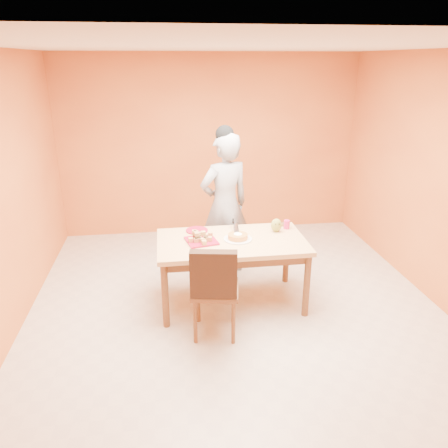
{
  "coord_description": "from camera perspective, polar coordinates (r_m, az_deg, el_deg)",
  "views": [
    {
      "loc": [
        -0.72,
        -4.09,
        2.59
      ],
      "look_at": [
        -0.09,
        0.3,
        0.91
      ],
      "focal_mm": 35.0,
      "sensor_mm": 36.0,
      "label": 1
    }
  ],
  "objects": [
    {
      "name": "floor",
      "position": [
        4.89,
        1.62,
        -11.27
      ],
      "size": [
        5.0,
        5.0,
        0.0
      ],
      "primitive_type": "plane",
      "color": "beige",
      "rests_on": "ground"
    },
    {
      "name": "ceiling",
      "position": [
        4.15,
        2.02,
        22.24
      ],
      "size": [
        5.0,
        5.0,
        0.0
      ],
      "primitive_type": "plane",
      "rotation": [
        3.14,
        0.0,
        0.0
      ],
      "color": "silver",
      "rests_on": "wall_back"
    },
    {
      "name": "wall_back",
      "position": [
        6.74,
        -1.87,
        10.1
      ],
      "size": [
        4.5,
        0.0,
        4.5
      ],
      "primitive_type": "plane",
      "rotation": [
        1.57,
        0.0,
        0.0
      ],
      "color": "orange",
      "rests_on": "floor"
    },
    {
      "name": "wall_right",
      "position": [
        5.2,
        27.13,
        4.63
      ],
      "size": [
        0.0,
        5.0,
        5.0
      ],
      "primitive_type": "plane",
      "rotation": [
        1.57,
        0.0,
        -1.57
      ],
      "color": "orange",
      "rests_on": "floor"
    },
    {
      "name": "dining_table",
      "position": [
        4.75,
        1.01,
        -3.15
      ],
      "size": [
        1.6,
        0.9,
        0.76
      ],
      "color": "tan",
      "rests_on": "floor"
    },
    {
      "name": "dining_chair",
      "position": [
        4.27,
        -1.15,
        -8.36
      ],
      "size": [
        0.53,
        0.6,
        0.99
      ],
      "rotation": [
        0.0,
        0.0,
        -0.17
      ],
      "color": "brown",
      "rests_on": "floor"
    },
    {
      "name": "pastry_pile",
      "position": [
        4.66,
        -2.98,
        -1.59
      ],
      "size": [
        0.28,
        0.28,
        0.09
      ],
      "primitive_type": null,
      "color": "tan",
      "rests_on": "pastry_platter"
    },
    {
      "name": "person",
      "position": [
        5.39,
        0.09,
        2.45
      ],
      "size": [
        0.76,
        0.63,
        1.8
      ],
      "primitive_type": "imported",
      "rotation": [
        0.0,
        0.0,
        3.5
      ],
      "color": "gray",
      "rests_on": "floor"
    },
    {
      "name": "pastry_platter",
      "position": [
        4.68,
        -2.97,
        -2.21
      ],
      "size": [
        0.37,
        0.37,
        0.02
      ],
      "primitive_type": "cube",
      "rotation": [
        0.0,
        0.0,
        0.2
      ],
      "color": "maroon",
      "rests_on": "dining_table"
    },
    {
      "name": "red_dinner_plate",
      "position": [
        4.97,
        -3.57,
        -0.84
      ],
      "size": [
        0.26,
        0.26,
        0.01
      ],
      "primitive_type": "cylinder",
      "rotation": [
        0.0,
        0.0,
        -0.04
      ],
      "color": "maroon",
      "rests_on": "dining_table"
    },
    {
      "name": "white_cake_plate",
      "position": [
        4.73,
        1.82,
        -1.98
      ],
      "size": [
        0.32,
        0.32,
        0.01
      ],
      "primitive_type": "cylinder",
      "rotation": [
        0.0,
        0.0,
        0.05
      ],
      "color": "silver",
      "rests_on": "dining_table"
    },
    {
      "name": "sponge_cake",
      "position": [
        4.71,
        1.82,
        -1.64
      ],
      "size": [
        0.27,
        0.27,
        0.05
      ],
      "primitive_type": "cylinder",
      "rotation": [
        0.0,
        0.0,
        0.32
      ],
      "color": "gold",
      "rests_on": "white_cake_plate"
    },
    {
      "name": "cake_server",
      "position": [
        4.87,
        1.58,
        -0.49
      ],
      "size": [
        0.09,
        0.29,
        0.01
      ],
      "primitive_type": "cube",
      "rotation": [
        0.0,
        0.0,
        -0.13
      ],
      "color": "white",
      "rests_on": "sponge_cake"
    },
    {
      "name": "egg_ornament",
      "position": [
        4.95,
        6.85,
        -0.16
      ],
      "size": [
        0.14,
        0.12,
        0.15
      ],
      "primitive_type": "ellipsoid",
      "rotation": [
        0.0,
        0.0,
        -0.16
      ],
      "color": "olive",
      "rests_on": "dining_table"
    },
    {
      "name": "magenta_glass",
      "position": [
        5.07,
        8.19,
        -0.06
      ],
      "size": [
        0.07,
        0.07,
        0.1
      ],
      "primitive_type": "cylinder",
      "rotation": [
        0.0,
        0.0,
        0.04
      ],
      "color": "#C81E5D",
      "rests_on": "dining_table"
    },
    {
      "name": "checker_tin",
      "position": [
        5.17,
        7.87,
        -0.05
      ],
      "size": [
        0.11,
        0.11,
        0.03
      ],
      "primitive_type": "cylinder",
      "rotation": [
        0.0,
        0.0,
        0.26
      ],
      "color": "#3D2110",
      "rests_on": "dining_table"
    }
  ]
}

